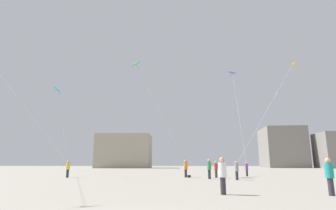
% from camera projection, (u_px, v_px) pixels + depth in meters
% --- Properties ---
extents(person_in_orange, '(0.40, 0.40, 1.83)m').
position_uv_depth(person_in_orange, '(186.00, 168.00, 28.35)').
color(person_in_orange, '#2D2D33').
rests_on(person_in_orange, ground_plane).
extents(person_in_red, '(0.36, 0.36, 1.67)m').
position_uv_depth(person_in_red, '(216.00, 169.00, 27.82)').
color(person_in_red, '#2D2D33').
rests_on(person_in_red, ground_plane).
extents(person_in_yellow, '(0.39, 0.39, 1.77)m').
position_uv_depth(person_in_yellow, '(68.00, 168.00, 28.12)').
color(person_in_yellow, '#2D2D33').
rests_on(person_in_yellow, ground_plane).
extents(person_in_teal, '(0.37, 0.37, 1.70)m').
position_uv_depth(person_in_teal, '(329.00, 175.00, 12.43)').
color(person_in_teal, '#2D2D33').
rests_on(person_in_teal, ground_plane).
extents(person_in_grey, '(0.36, 0.36, 1.65)m').
position_uv_depth(person_in_grey, '(237.00, 170.00, 23.97)').
color(person_in_grey, '#2D2D33').
rests_on(person_in_grey, ground_plane).
extents(person_in_purple, '(0.35, 0.35, 1.60)m').
position_uv_depth(person_in_purple, '(247.00, 168.00, 30.76)').
color(person_in_purple, '#2D2D33').
rests_on(person_in_purple, ground_plane).
extents(person_in_green, '(0.40, 0.40, 1.85)m').
position_uv_depth(person_in_green, '(209.00, 168.00, 25.64)').
color(person_in_green, '#2D2D33').
rests_on(person_in_green, ground_plane).
extents(person_in_white, '(0.38, 0.38, 1.74)m').
position_uv_depth(person_in_white, '(223.00, 174.00, 12.86)').
color(person_in_white, '#2D2D33').
rests_on(person_in_white, ground_plane).
extents(kite_cobalt_delta, '(1.35, 7.95, 13.95)m').
position_uv_depth(kite_cobalt_delta, '(233.00, 75.00, 40.61)').
color(kite_cobalt_delta, blue).
extents(kite_emerald_diamond, '(6.88, 2.48, 12.55)m').
position_uv_depth(kite_emerald_diamond, '(136.00, 64.00, 32.90)').
color(kite_emerald_diamond, green).
extents(kite_amber_diamond, '(5.95, 1.30, 9.37)m').
position_uv_depth(kite_amber_diamond, '(292.00, 67.00, 24.75)').
color(kite_amber_diamond, yellow).
extents(kite_cyan_diamond, '(3.00, 1.58, 8.90)m').
position_uv_depth(kite_cyan_diamond, '(58.00, 90.00, 31.04)').
color(kite_cyan_diamond, '#1EB2C6').
extents(building_left_hall, '(17.55, 12.86, 10.66)m').
position_uv_depth(building_left_hall, '(125.00, 151.00, 88.31)').
color(building_left_hall, '#A39984').
rests_on(building_left_hall, ground_plane).
extents(building_centre_hall, '(13.68, 16.45, 13.72)m').
position_uv_depth(building_centre_hall, '(282.00, 148.00, 95.11)').
color(building_centre_hall, gray).
rests_on(building_centre_hall, ground_plane).
extents(handbag_beside_flyer, '(0.35, 0.26, 0.24)m').
position_uv_depth(handbag_beside_flyer, '(189.00, 176.00, 28.24)').
color(handbag_beside_flyer, black).
rests_on(handbag_beside_flyer, ground_plane).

